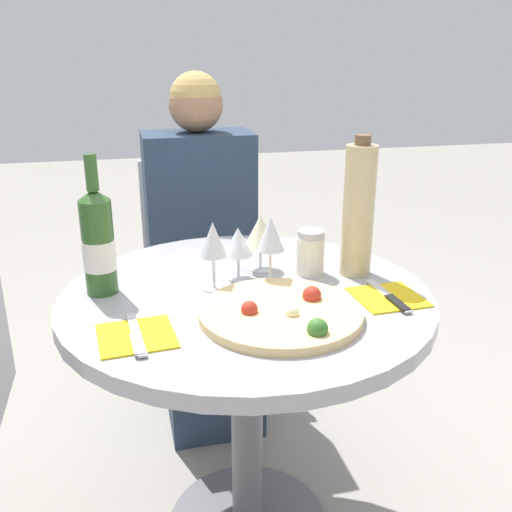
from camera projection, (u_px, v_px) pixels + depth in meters
dining_table at (246, 345)px, 1.40m from camera, size 0.88×0.88×0.71m
chair_behind_diner at (200, 280)px, 2.15m from camera, size 0.39×0.39×0.87m
seated_diner at (205, 271)px, 1.98m from camera, size 0.37×0.46×1.19m
pizza_large at (282, 313)px, 1.22m from camera, size 0.35×0.35×0.05m
wine_bottle at (98, 243)px, 1.31m from camera, size 0.08×0.08×0.33m
tall_carafe at (358, 210)px, 1.41m from camera, size 0.08×0.08×0.35m
sugar_shaker at (310, 253)px, 1.45m from camera, size 0.07×0.07×0.11m
wine_glass_front_left at (213, 241)px, 1.33m from camera, size 0.06×0.06×0.17m
wine_glass_center at (238, 243)px, 1.40m from camera, size 0.07×0.07×0.13m
wine_glass_front_right at (270, 235)px, 1.36m from camera, size 0.07×0.07×0.17m
wine_glass_back_right at (260, 231)px, 1.46m from camera, size 0.08×0.08×0.15m
place_setting_left at (136, 336)px, 1.14m from camera, size 0.16×0.19×0.01m
place_setting_right at (389, 297)px, 1.32m from camera, size 0.16×0.19×0.01m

